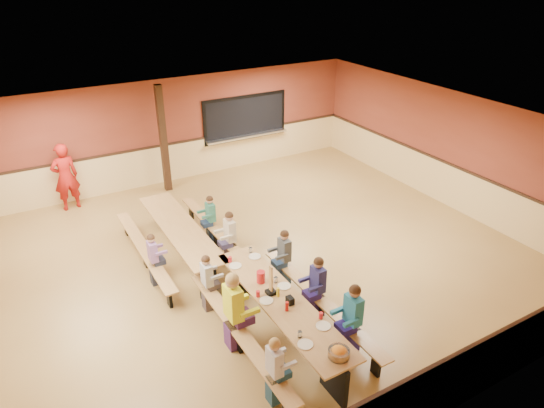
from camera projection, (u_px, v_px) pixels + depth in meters
ground at (244, 262)px, 10.59m from camera, size 12.00×12.00×0.00m
room_envelope at (243, 234)px, 10.28m from camera, size 12.04×10.04×3.02m
kitchen_pass_through at (245, 120)px, 14.90m from camera, size 2.78×0.28×1.38m
structural_post at (163, 140)px, 13.23m from camera, size 0.18×0.18×3.00m
cafeteria_table_main at (281, 310)px, 8.33m from camera, size 1.91×3.70×0.74m
cafeteria_table_second at (181, 235)px, 10.57m from camera, size 1.91×3.70×0.74m
seated_child_white_left at (275, 371)px, 7.01m from camera, size 0.35×0.29×1.18m
seated_adult_yellow at (234, 311)px, 7.99m from camera, size 0.48×0.39×1.44m
seated_child_grey_left at (207, 283)px, 8.92m from camera, size 0.34×0.28×1.15m
seated_child_teal_right at (352, 319)px, 7.94m from camera, size 0.41×0.33×1.29m
seated_child_navy_right at (317, 288)px, 8.73m from camera, size 0.38×0.31×1.24m
seated_child_char_right at (284, 258)px, 9.64m from camera, size 0.37×0.30×1.20m
seated_child_purple_sec at (154, 260)px, 9.64m from camera, size 0.33×0.27×1.13m
seated_child_green_sec at (211, 219)px, 11.10m from camera, size 0.34×0.28×1.15m
seated_child_tan_sec at (230, 238)px, 10.29m from camera, size 0.37×0.31×1.22m
standing_woman at (65, 177)px, 12.45m from camera, size 0.72×0.53×1.81m
punch_pitcher at (261, 277)px, 8.63m from camera, size 0.16×0.16×0.22m
chip_bowl at (339, 352)px, 7.03m from camera, size 0.32×0.32×0.15m
napkin_dispenser at (290, 300)px, 8.11m from camera, size 0.10×0.14×0.13m
condiment_mustard at (278, 292)px, 8.28m from camera, size 0.06×0.06×0.17m
condiment_ketchup at (287, 306)px, 7.94m from camera, size 0.06×0.06×0.17m
table_paddle at (271, 287)px, 8.32m from camera, size 0.16×0.16×0.56m
place_settings at (281, 297)px, 8.20m from camera, size 0.65×3.30×0.11m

